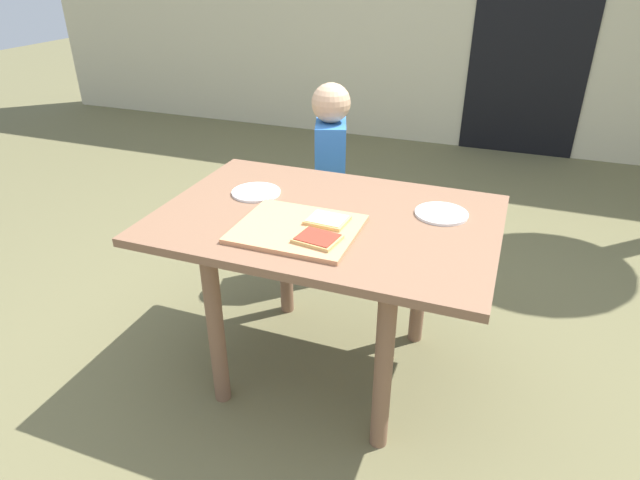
# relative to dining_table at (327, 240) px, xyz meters

# --- Properties ---
(ground_plane) EXTENTS (16.00, 16.00, 0.00)m
(ground_plane) POSITION_rel_dining_table_xyz_m (0.00, 0.00, -0.58)
(ground_plane) COLOR brown
(house_door) EXTENTS (0.90, 0.02, 2.00)m
(house_door) POSITION_rel_dining_table_xyz_m (0.57, 3.07, 0.42)
(house_door) COLOR black
(house_door) RESTS_ON ground
(dining_table) EXTENTS (1.18, 0.81, 0.68)m
(dining_table) POSITION_rel_dining_table_xyz_m (0.00, 0.00, 0.00)
(dining_table) COLOR brown
(dining_table) RESTS_ON ground
(cutting_board) EXTENTS (0.40, 0.34, 0.02)m
(cutting_board) POSITION_rel_dining_table_xyz_m (-0.05, -0.15, 0.11)
(cutting_board) COLOR tan
(cutting_board) RESTS_ON dining_table
(pizza_slice_far_right) EXTENTS (0.14, 0.12, 0.01)m
(pizza_slice_far_right) POSITION_rel_dining_table_xyz_m (0.03, -0.08, 0.12)
(pizza_slice_far_right) COLOR tan
(pizza_slice_far_right) RESTS_ON cutting_board
(pizza_slice_near_right) EXTENTS (0.15, 0.13, 0.01)m
(pizza_slice_near_right) POSITION_rel_dining_table_xyz_m (0.05, -0.21, 0.12)
(pizza_slice_near_right) COLOR tan
(pizza_slice_near_right) RESTS_ON cutting_board
(plate_white_left) EXTENTS (0.19, 0.19, 0.01)m
(plate_white_left) POSITION_rel_dining_table_xyz_m (-0.32, 0.09, 0.10)
(plate_white_left) COLOR white
(plate_white_left) RESTS_ON dining_table
(plate_white_right) EXTENTS (0.19, 0.19, 0.01)m
(plate_white_right) POSITION_rel_dining_table_xyz_m (0.38, 0.15, 0.10)
(plate_white_right) COLOR white
(plate_white_right) RESTS_ON dining_table
(child_left) EXTENTS (0.21, 0.27, 0.98)m
(child_left) POSITION_rel_dining_table_xyz_m (-0.23, 0.70, -0.01)
(child_left) COLOR navy
(child_left) RESTS_ON ground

